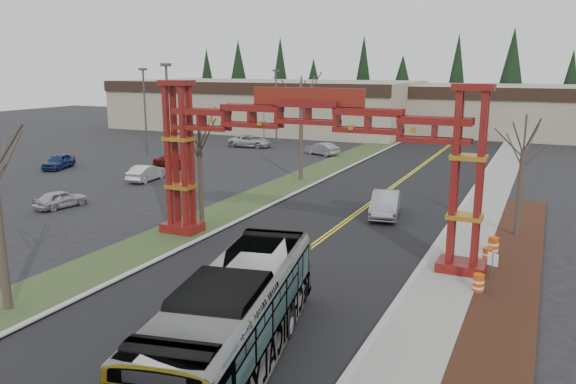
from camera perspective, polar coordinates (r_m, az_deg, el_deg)
The scene contains 30 objects.
road at distance 36.47m, azimuth 6.22°, elevation -2.76°, with size 12.00×110.00×0.02m, color black.
lane_line_left at distance 36.50m, azimuth 6.04°, elevation -2.71°, with size 0.12×100.00×0.01m, color yellow.
lane_line_right at distance 36.43m, azimuth 6.40°, elevation -2.75°, with size 0.12×100.00×0.01m, color yellow.
curb_right at distance 35.05m, azimuth 15.79°, elevation -3.69°, with size 0.30×110.00×0.15m, color #B0B0AA.
sidewalk_right at distance 34.87m, azimuth 18.14°, elevation -3.93°, with size 2.60×110.00×0.14m, color gray.
landscape_strip at distance 20.71m, azimuth 20.07°, elevation -15.71°, with size 2.60×50.00×0.12m, color black.
grass_median at distance 39.66m, azimuth -4.78°, elevation -1.43°, with size 4.00×110.00×0.08m, color #2D4321.
curb_left at distance 38.79m, azimuth -2.40°, elevation -1.66°, with size 0.30×110.00×0.15m, color #B0B0AA.
gateway_arch at distance 28.86m, azimuth 1.96°, elevation 5.35°, with size 18.20×1.60×8.90m.
retail_building_west at distance 90.45m, azimuth -2.16°, elevation 8.87°, with size 46.00×22.30×7.50m.
retail_building_east at distance 88.52m, azimuth 24.41°, elevation 7.52°, with size 38.00×20.30×7.00m.
conifer_treeline at distance 100.99m, azimuth 19.10°, elevation 10.13°, with size 116.10×5.60×13.00m.
transit_bus at distance 18.67m, azimuth -5.43°, elevation -12.73°, with size 2.77×11.83×3.29m, color #B6B7BE.
silver_sedan at distance 37.38m, azimuth 9.86°, elevation -1.22°, with size 1.72×4.92×1.62m, color #A5A8AD.
parked_car_near_a at distance 42.19m, azimuth -22.11°, elevation -0.65°, with size 1.48×3.68×1.25m, color #B9B9C2.
parked_car_near_b at distance 49.86m, azimuth -14.17°, elevation 1.90°, with size 1.48×4.24×1.40m, color silver.
parked_car_mid_a at distance 56.49m, azimuth -11.81°, elevation 3.19°, with size 1.82×4.47×1.30m, color maroon.
parked_car_mid_b at distance 58.50m, azimuth -22.28°, elevation 2.89°, with size 1.68×4.16×1.42m, color navy.
parked_car_far_a at distance 62.83m, azimuth 3.48°, elevation 4.40°, with size 1.46×4.20×1.38m, color #999CA0.
parked_car_far_b at distance 69.16m, azimuth -3.87°, elevation 5.18°, with size 2.43×5.27×1.46m, color silver.
bare_tree_median_mid at distance 34.62m, azimuth -8.99°, elevation 4.60°, with size 3.02×3.02×6.92m.
bare_tree_median_far at distance 47.91m, azimuth 1.35°, elevation 8.89°, with size 3.45×3.45×8.86m.
bare_tree_right_far at distance 34.12m, azimuth 22.82°, elevation 4.00°, with size 2.91×2.91×7.05m.
light_pole_near at distance 50.38m, azimuth -12.08°, elevation 7.91°, with size 0.86×0.43×9.93m.
light_pole_mid at distance 64.06m, azimuth -14.35°, elevation 8.52°, with size 0.82×0.41×9.50m.
light_pole_far at distance 72.05m, azimuth -1.21°, elevation 9.22°, with size 0.81×0.40×9.30m.
street_sign at distance 25.25m, azimuth 20.05°, elevation -7.08°, with size 0.44×0.21×2.01m.
barrel_south at distance 25.89m, azimuth 18.77°, elevation -8.85°, with size 0.48×0.48×0.90m.
barrel_mid at distance 29.60m, azimuth 19.58°, elevation -6.20°, with size 0.48×0.48×0.90m.
barrel_north at distance 31.07m, azimuth 20.11°, elevation -5.25°, with size 0.55×0.55×1.02m.
Camera 1 is at (11.22, -8.34, 9.61)m, focal length 35.00 mm.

